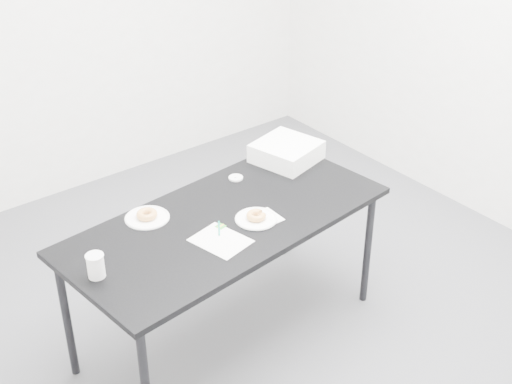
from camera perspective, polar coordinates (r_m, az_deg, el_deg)
floor at (r=4.12m, az=-0.81°, el=-10.27°), size 4.00×4.00×0.00m
wall_back at (r=5.05m, az=-15.27°, el=14.11°), size 4.00×0.02×2.70m
wall_right at (r=4.79m, az=18.95°, el=12.71°), size 0.02×4.00×2.70m
table at (r=3.61m, az=-2.42°, el=-2.84°), size 1.74×0.95×0.76m
scorecard at (r=3.41m, az=-2.85°, el=-3.90°), size 0.26×0.30×0.00m
logo_patch at (r=3.51m, az=-2.84°, el=-2.75°), size 0.05×0.05×0.00m
pen at (r=3.49m, az=-2.98°, el=-2.91°), size 0.08×0.10×0.01m
napkin at (r=3.57m, az=0.70°, el=-2.10°), size 0.15×0.15×0.00m
plate_near at (r=3.56m, az=0.01°, el=-2.16°), size 0.21×0.21×0.01m
donut_near at (r=3.55m, az=0.01°, el=-1.90°), size 0.11×0.11×0.03m
plate_far at (r=3.61m, az=-8.70°, el=-2.05°), size 0.22×0.22×0.01m
donut_far at (r=3.60m, az=-8.73°, el=-1.77°), size 0.12×0.12×0.04m
coffee_cup at (r=3.23m, az=-12.70°, el=-5.77°), size 0.08×0.08×0.12m
cup_lid at (r=3.92m, az=-1.63°, el=1.14°), size 0.08×0.08×0.01m
bakery_box at (r=4.09m, az=2.45°, el=3.25°), size 0.39×0.39×0.11m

